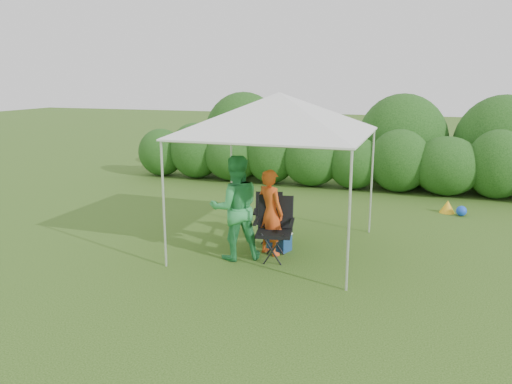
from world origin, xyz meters
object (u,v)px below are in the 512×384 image
(canopy, at_px, (279,114))
(cooler, at_px, (279,241))
(chair_right, at_px, (275,224))
(chair_left, at_px, (269,214))
(woman, at_px, (235,208))
(man, at_px, (270,212))

(canopy, distance_m, cooler, 2.30)
(chair_right, height_order, chair_left, chair_right)
(chair_left, xyz_separation_m, woman, (-0.24, -1.15, 0.38))
(chair_right, relative_size, chair_left, 1.17)
(canopy, xyz_separation_m, chair_left, (-0.30, 0.40, -1.94))
(man, height_order, cooler, man)
(canopy, bearing_deg, cooler, -60.74)
(man, xyz_separation_m, cooler, (0.11, 0.24, -0.60))
(canopy, bearing_deg, chair_left, 127.07)
(chair_right, xyz_separation_m, woman, (-0.63, -0.24, 0.30))
(canopy, relative_size, chair_right, 2.88)
(chair_left, xyz_separation_m, man, (0.26, -0.76, 0.25))
(chair_right, bearing_deg, cooler, 82.53)
(cooler, bearing_deg, woman, -114.17)
(woman, bearing_deg, canopy, -156.10)
(man, bearing_deg, canopy, -69.52)
(chair_right, relative_size, cooler, 2.29)
(woman, bearing_deg, cooler, -164.51)
(chair_left, bearing_deg, canopy, -67.64)
(chair_left, bearing_deg, woman, -116.48)
(man, relative_size, cooler, 3.26)
(chair_right, bearing_deg, canopy, 89.38)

